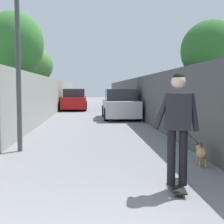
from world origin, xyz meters
name	(u,v)px	position (x,y,z in m)	size (l,w,h in m)	color
ground_plane	(94,119)	(14.00, 0.00, 0.00)	(80.00, 80.00, 0.00)	gray
wall_left	(39,99)	(12.00, 2.51, 1.08)	(48.00, 0.30, 2.17)	#999E93
fence_right	(149,99)	(12.00, -2.51, 1.09)	(48.00, 0.30, 2.18)	#4C4C4C
tree_left_near	(32,65)	(19.00, 4.05, 3.10)	(2.78, 2.78, 4.37)	brown
tree_right_far	(211,52)	(7.50, -3.66, 2.73)	(1.92, 1.92, 3.74)	#473523
tree_left_distant	(14,44)	(13.00, 3.80, 3.66)	(2.82, 2.82, 5.21)	brown
lamp_post	(17,25)	(5.59, 1.96, 3.14)	(0.36, 0.36, 4.63)	#4C4C51
skateboard	(177,186)	(2.30, -1.15, 0.07)	(0.82, 0.31, 0.08)	black
person_skateboarder	(178,120)	(2.30, -1.15, 1.10)	(0.27, 0.72, 1.73)	black
dog	(201,153)	(3.78, -2.06, 0.28)	(1.77, 1.05, 1.06)	tan
car_near	(120,105)	(14.01, -1.36, 0.71)	(3.99, 1.80, 1.54)	silver
car_far	(74,100)	(20.76, 1.36, 0.71)	(3.93, 1.80, 1.54)	#B71414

